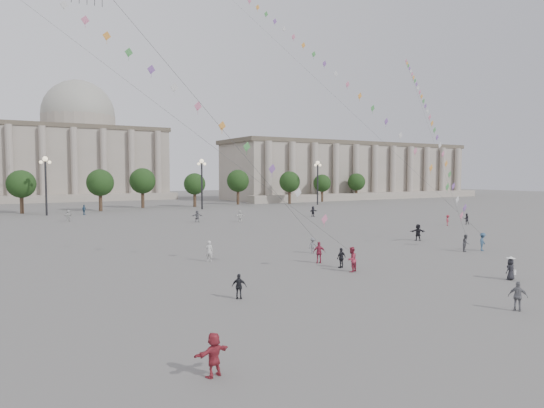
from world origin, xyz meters
TOP-DOWN VIEW (x-y plane):
  - ground at (0.00, 0.00)m, footprint 360.00×360.00m
  - hall_east at (75.00, 93.89)m, footprint 84.00×26.22m
  - hall_central at (0.00, 129.22)m, footprint 48.30×34.30m
  - tree_row at (0.00, 78.00)m, footprint 137.12×5.12m
  - lamp_post_mid_west at (-15.00, 70.00)m, footprint 2.00×0.90m
  - lamp_post_mid_east at (15.00, 70.00)m, footprint 2.00×0.90m
  - lamp_post_far_east at (45.00, 70.00)m, footprint 2.00×0.90m
  - person_crowd_0 at (-8.94, 68.00)m, footprint 1.13×1.06m
  - person_crowd_3 at (17.76, 12.75)m, footprint 1.80×1.28m
  - person_crowd_4 at (-13.24, 55.91)m, footprint 1.66×1.61m
  - person_crowd_6 at (2.47, 11.55)m, footprint 0.99×0.59m
  - person_crowd_7 at (9.89, 41.88)m, footprint 1.67×0.54m
  - person_crowd_8 at (33.55, 21.75)m, footprint 1.17×1.01m
  - person_crowd_9 at (25.12, 43.66)m, footprint 1.80×0.87m
  - person_crowd_12 at (4.06, 45.08)m, footprint 1.78×1.17m
  - person_crowd_13 at (-7.71, 12.50)m, footprint 0.79×0.75m
  - person_crowd_15 at (37.38, 21.56)m, footprint 1.01×0.95m
  - tourist_0 at (0.01, 7.14)m, footprint 1.15×0.83m
  - tourist_1 at (-11.05, 0.02)m, footprint 0.95×0.81m
  - tourist_2 at (-16.83, -9.50)m, footprint 1.62×0.86m
  - tourist_3 at (1.00, -10.00)m, footprint 0.86×1.03m
  - tourist_4 at (0.34, 4.58)m, footprint 1.00×0.54m
  - kite_flyer_0 at (0.02, 2.92)m, footprint 1.15×1.04m
  - kite_flyer_1 at (17.64, 4.36)m, footprint 1.32×1.04m
  - kite_flyer_2 at (15.87, 4.91)m, footprint 1.01×0.94m
  - hat_person at (7.93, -4.99)m, footprint 0.75×0.60m
  - kite_train_mid at (11.90, 34.44)m, footprint 11.53×56.79m
  - kite_train_east at (34.31, 27.25)m, footprint 35.00×41.73m

SIDE VIEW (x-z plane):
  - ground at x=0.00m, z-range 0.00..0.00m
  - person_crowd_6 at x=2.47m, z-range 0.00..1.50m
  - tourist_1 at x=-11.05m, z-range 0.00..1.53m
  - person_crowd_8 at x=33.55m, z-range 0.00..1.57m
  - tourist_4 at x=0.34m, z-range 0.00..1.61m
  - hat_person at x=7.93m, z-range -0.03..1.66m
  - person_crowd_15 at x=37.38m, z-range 0.00..1.64m
  - tourist_3 at x=1.00m, z-range 0.00..1.65m
  - tourist_2 at x=-16.83m, z-range 0.00..1.66m
  - kite_flyer_2 at x=15.87m, z-range 0.00..1.67m
  - kite_flyer_1 at x=17.64m, z-range 0.00..1.78m
  - person_crowd_7 at x=9.89m, z-range 0.00..1.80m
  - tourist_0 at x=0.01m, z-range 0.00..1.81m
  - person_crowd_13 at x=-7.71m, z-range 0.00..1.81m
  - person_crowd_12 at x=4.06m, z-range 0.00..1.84m
  - person_crowd_9 at x=25.12m, z-range 0.00..1.86m
  - person_crowd_0 at x=-8.94m, z-range 0.00..1.87m
  - person_crowd_3 at x=17.76m, z-range 0.00..1.88m
  - person_crowd_4 at x=-13.24m, z-range 0.00..1.89m
  - kite_flyer_0 at x=0.02m, z-range 0.00..1.93m
  - tree_row at x=0.00m, z-range 1.39..9.39m
  - lamp_post_mid_west at x=-15.00m, z-range 2.03..12.68m
  - lamp_post_mid_east at x=15.00m, z-range 2.03..12.68m
  - lamp_post_far_east at x=45.00m, z-range 2.03..12.68m
  - hall_east at x=75.00m, z-range -0.17..17.03m
  - hall_central at x=0.00m, z-range -3.52..31.98m
  - kite_train_east at x=34.31m, z-range -13.79..49.40m
  - kite_train_mid at x=11.90m, z-range -10.10..66.62m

